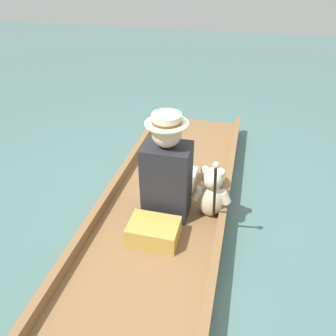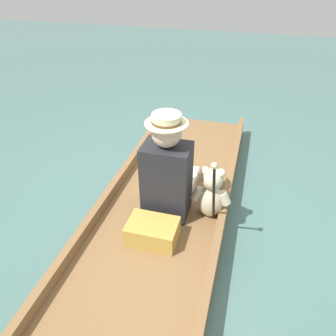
% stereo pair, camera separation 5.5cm
% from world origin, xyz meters
% --- Properties ---
extents(ground_plane, '(16.00, 16.00, 0.00)m').
position_xyz_m(ground_plane, '(0.00, 0.00, 0.00)').
color(ground_plane, '#476B66').
extents(punt_boat, '(1.05, 3.20, 0.23)m').
position_xyz_m(punt_boat, '(0.00, 0.00, 0.08)').
color(punt_boat, brown).
rests_on(punt_boat, ground_plane).
extents(seat_cushion, '(0.37, 0.26, 0.16)m').
position_xyz_m(seat_cushion, '(0.02, -0.55, 0.21)').
color(seat_cushion, '#B7933D').
rests_on(seat_cushion, punt_boat).
extents(seated_person, '(0.36, 0.73, 0.88)m').
position_xyz_m(seated_person, '(0.04, -0.16, 0.48)').
color(seated_person, white).
rests_on(seated_person, punt_boat).
extents(teddy_bear, '(0.33, 0.19, 0.47)m').
position_xyz_m(teddy_bear, '(0.39, -0.17, 0.35)').
color(teddy_bear, beige).
rests_on(teddy_bear, punt_boat).
extents(wine_glass, '(0.08, 0.08, 0.10)m').
position_xyz_m(wine_glass, '(-0.27, 0.13, 0.21)').
color(wine_glass, silver).
rests_on(wine_glass, punt_boat).
extents(walking_cane, '(0.04, 0.34, 0.73)m').
position_xyz_m(walking_cane, '(0.43, -0.39, 0.56)').
color(walking_cane, black).
rests_on(walking_cane, punt_boat).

